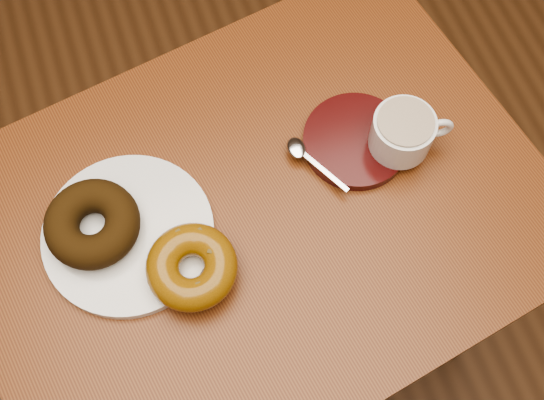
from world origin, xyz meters
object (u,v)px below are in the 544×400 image
object	(u,v)px
cafe_table	(259,240)
coffee_cup	(403,132)
donut_plate	(128,234)
saucer	(356,141)

from	to	relation	value
cafe_table	coffee_cup	distance (m)	0.26
donut_plate	coffee_cup	distance (m)	0.37
coffee_cup	cafe_table	bearing A→B (deg)	-160.22
cafe_table	donut_plate	world-z (taller)	donut_plate
donut_plate	saucer	world-z (taller)	saucer
cafe_table	donut_plate	size ratio (longest dim) A/B	3.83
donut_plate	cafe_table	bearing A→B (deg)	-7.45
donut_plate	coffee_cup	xyz separation A→B (m)	(0.37, 0.00, 0.04)
cafe_table	coffee_cup	bearing A→B (deg)	-3.46
donut_plate	coffee_cup	size ratio (longest dim) A/B	2.03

